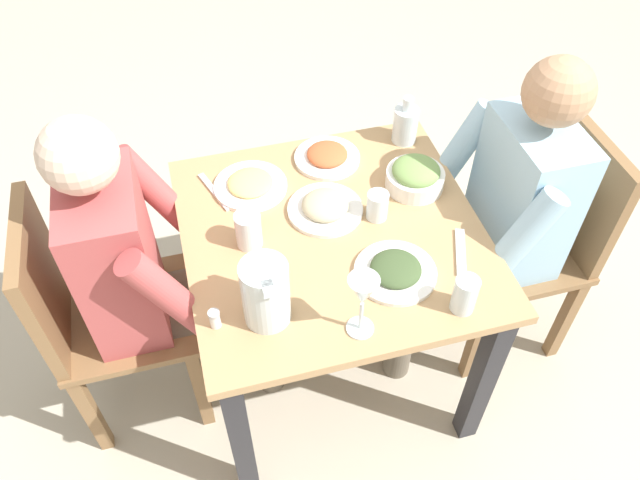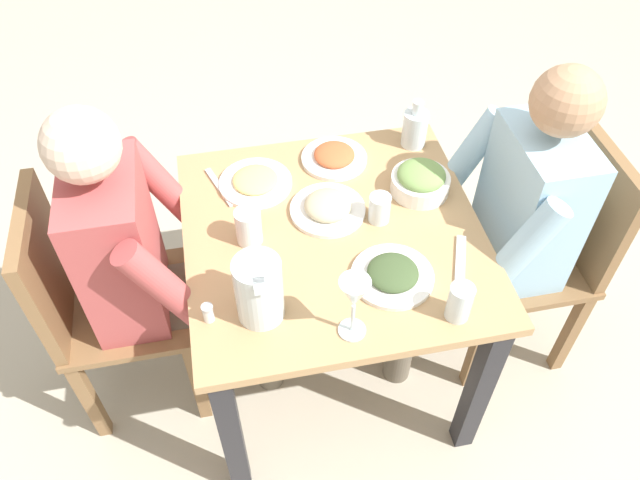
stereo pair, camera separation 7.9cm
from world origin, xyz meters
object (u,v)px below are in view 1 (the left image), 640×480
Objects in this scene: diner_near at (492,215)px; diner_far at (154,267)px; plate_rice_curry at (327,156)px; oil_carafe at (405,126)px; chair_near at (540,234)px; wine_glass at (363,294)px; water_pitcher at (266,292)px; water_glass_near_right at (377,206)px; water_glass_near_left at (248,230)px; chair_far at (95,312)px; salt_shaker at (215,319)px; plate_fries at (250,184)px; plate_dolmas at (396,270)px; dining_table at (332,260)px; plate_beans at (324,207)px; water_glass_by_pitcher at (465,295)px; salad_bowl at (415,176)px.

diner_far is at bearing 86.46° from diner_near.
plate_rice_curry is 1.27× the size of oil_carafe.
chair_near is 4.46× the size of wine_glass.
water_pitcher is 0.46m from water_glass_near_right.
plate_rice_curry is at bearing -46.64° from water_glass_near_left.
plate_rice_curry is (0.24, -0.79, 0.23)m from chair_far.
water_pitcher is 0.15m from salt_shaker.
chair_far is 0.60m from plate_fries.
diner_near is at bearing 90.00° from chair_near.
plate_dolmas is 1.14× the size of wine_glass.
salt_shaker reaches higher than plate_fries.
plate_beans is (0.08, 0.00, 0.14)m from dining_table.
water_glass_by_pitcher reaches higher than plate_dolmas.
salad_bowl is at bearing 167.82° from oil_carafe.
chair_far is at bearing 87.27° from water_glass_near_right.
oil_carafe is 3.05× the size of salt_shaker.
plate_fries is at bearing -5.72° from water_pitcher.
oil_carafe is (0.31, -0.20, 0.01)m from water_glass_near_right.
wine_glass reaches higher than chair_far.
plate_dolmas is 2.05× the size of water_glass_by_pitcher.
salt_shaker is at bearing 151.64° from water_glass_near_left.
water_glass_near_left is 0.38m from water_glass_near_right.
diner_far is 0.31m from water_glass_near_left.
chair_near is 0.58m from oil_carafe.
plate_beans is (-0.03, 0.29, -0.02)m from salad_bowl.
diner_far is 6.15× the size of water_pitcher.
oil_carafe is (0.25, -0.34, 0.04)m from plate_beans.
plate_rice_curry is (0.24, -0.58, 0.09)m from diner_far.
dining_table is 7.80× the size of water_glass_by_pitcher.
diner_far is at bearing 86.41° from water_glass_near_right.
chair_near reaches higher than water_glass_near_right.
wine_glass is (-0.10, -0.21, 0.05)m from water_pitcher.
chair_far is (0.06, 0.72, -0.09)m from dining_table.
plate_fries is at bearing -11.38° from water_glass_near_left.
dining_table is 0.52m from diner_near.
diner_far is at bearing 118.62° from plate_fries.
chair_far is 1.04m from salad_bowl.
diner_far is at bearing 80.12° from water_glass_near_left.
salt_shaker is at bearing 159.19° from plate_fries.
diner_near reaches higher than chair_near.
water_pitcher is 0.24m from wine_glass.
diner_near is at bearing -72.38° from water_pitcher.
plate_dolmas is at bearing 151.00° from salad_bowl.
water_glass_by_pitcher is at bearing 142.08° from diner_near.
plate_dolmas is at bearing -149.01° from dining_table.
plate_beans is at bearing -49.35° from salt_shaker.
dining_table is 0.47m from salt_shaker.
plate_beans reaches higher than plate_rice_curry.
dining_table is at bearing -95.12° from chair_far.
plate_fries is 2.04× the size of water_glass_near_left.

